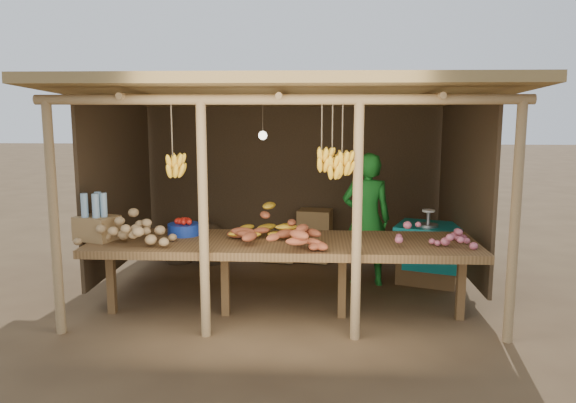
{
  "coord_description": "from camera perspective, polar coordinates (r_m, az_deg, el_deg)",
  "views": [
    {
      "loc": [
        0.33,
        -6.49,
        2.1
      ],
      "look_at": [
        0.0,
        0.0,
        1.05
      ],
      "focal_mm": 35.0,
      "sensor_mm": 36.0,
      "label": 1
    }
  ],
  "objects": [
    {
      "name": "onion_heap",
      "position": [
        5.7,
        14.18,
        -2.46
      ],
      "size": [
        0.84,
        0.54,
        0.36
      ],
      "primitive_type": null,
      "rotation": [
        0.0,
        0.0,
        -0.08
      ],
      "color": "#BF5D6F",
      "rests_on": "counter"
    },
    {
      "name": "potato_heap",
      "position": [
        5.76,
        -15.93,
        -2.36
      ],
      "size": [
        1.05,
        0.74,
        0.37
      ],
      "primitive_type": null,
      "rotation": [
        0.0,
        0.0,
        0.18
      ],
      "color": "#A58355",
      "rests_on": "counter"
    },
    {
      "name": "banana_pile",
      "position": [
        5.86,
        -2.28,
        -1.9
      ],
      "size": [
        0.66,
        0.41,
        0.35
      ],
      "primitive_type": null,
      "rotation": [
        0.0,
        0.0,
        -0.04
      ],
      "color": "gold",
      "rests_on": "counter"
    },
    {
      "name": "tarp_crate",
      "position": [
        7.18,
        14.18,
        -4.94
      ],
      "size": [
        0.97,
        0.91,
        0.94
      ],
      "color": "brown",
      "rests_on": "ground"
    },
    {
      "name": "vendor",
      "position": [
        6.84,
        7.98,
        -1.82
      ],
      "size": [
        0.6,
        0.41,
        1.61
      ],
      "primitive_type": "imported",
      "rotation": [
        0.0,
        0.0,
        3.18
      ],
      "color": "#176B1F",
      "rests_on": "ground"
    },
    {
      "name": "counter",
      "position": [
        5.71,
        -0.48,
        -4.6
      ],
      "size": [
        3.9,
        1.05,
        0.8
      ],
      "color": "brown",
      "rests_on": "ground"
    },
    {
      "name": "sweet_potato_heap",
      "position": [
        5.46,
        -1.62,
        -2.67
      ],
      "size": [
        1.05,
        0.66,
        0.36
      ],
      "primitive_type": null,
      "rotation": [
        0.0,
        0.0,
        0.05
      ],
      "color": "#9E4828",
      "rests_on": "counter"
    },
    {
      "name": "bottle_box",
      "position": [
        6.03,
        -18.85,
        -1.96
      ],
      "size": [
        0.47,
        0.42,
        0.49
      ],
      "color": "olive",
      "rests_on": "counter"
    },
    {
      "name": "burlap_sacks",
      "position": [
        7.96,
        -9.46,
        -4.08
      ],
      "size": [
        0.95,
        0.5,
        0.67
      ],
      "color": "#453320",
      "rests_on": "ground"
    },
    {
      "name": "carton_stack",
      "position": [
        7.9,
        1.53,
        -3.86
      ],
      "size": [
        1.02,
        0.46,
        0.72
      ],
      "color": "olive",
      "rests_on": "ground"
    },
    {
      "name": "tomato_basin",
      "position": [
        6.05,
        -10.51,
        -2.66
      ],
      "size": [
        0.34,
        0.34,
        0.18
      ],
      "rotation": [
        0.0,
        0.0,
        0.13
      ],
      "color": "navy",
      "rests_on": "counter"
    },
    {
      "name": "ground",
      "position": [
        6.83,
        -0.0,
        -8.73
      ],
      "size": [
        60.0,
        60.0,
        0.0
      ],
      "primitive_type": "plane",
      "color": "brown",
      "rests_on": "ground"
    },
    {
      "name": "stall_structure",
      "position": [
        6.54,
        -0.17,
        7.63
      ],
      "size": [
        4.7,
        3.5,
        2.43
      ],
      "color": "#A38154",
      "rests_on": "ground"
    }
  ]
}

